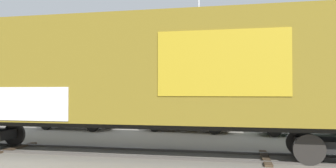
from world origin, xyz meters
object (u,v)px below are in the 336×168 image
object	(u,v)px
freight_car	(139,72)
parked_car_green	(304,119)
flagpole	(197,34)
parked_car_white	(77,115)
parked_car_tan	(187,116)

from	to	relation	value
freight_car	parked_car_green	world-z (taller)	freight_car
freight_car	parked_car_green	bearing A→B (deg)	45.00
flagpole	parked_car_green	xyz separation A→B (m)	(5.82, -3.49, -5.04)
parked_car_white	freight_car	bearing A→B (deg)	-47.90
flagpole	parked_car_white	size ratio (longest dim) A/B	2.02
freight_car	parked_car_green	size ratio (longest dim) A/B	3.65
parked_car_white	flagpole	bearing A→B (deg)	28.13
freight_car	flagpole	xyz separation A→B (m)	(0.63, 9.94, 3.03)
flagpole	parked_car_tan	world-z (taller)	flagpole
parked_car_tan	parked_car_green	size ratio (longest dim) A/B	1.03
parked_car_tan	flagpole	bearing A→B (deg)	88.19
flagpole	parked_car_white	world-z (taller)	flagpole
freight_car	flagpole	size ratio (longest dim) A/B	1.89
parked_car_tan	parked_car_green	bearing A→B (deg)	-4.50
freight_car	parked_car_white	world-z (taller)	freight_car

